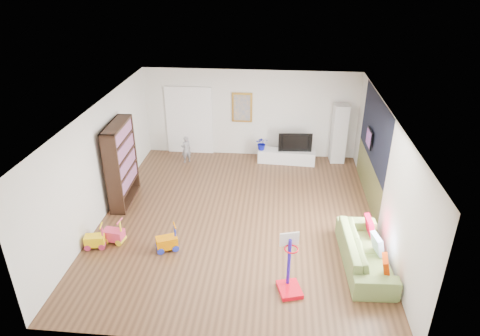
# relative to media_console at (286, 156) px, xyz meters

# --- Properties ---
(floor) EXTENTS (6.50, 7.50, 0.00)m
(floor) POSITION_rel_media_console_xyz_m (-1.15, -3.22, -0.20)
(floor) COLOR brown
(floor) RESTS_ON ground
(ceiling) EXTENTS (6.50, 7.50, 0.00)m
(ceiling) POSITION_rel_media_console_xyz_m (-1.15, -3.22, 2.50)
(ceiling) COLOR white
(ceiling) RESTS_ON ground
(wall_back) EXTENTS (6.50, 0.00, 2.70)m
(wall_back) POSITION_rel_media_console_xyz_m (-1.15, 0.53, 1.15)
(wall_back) COLOR silver
(wall_back) RESTS_ON ground
(wall_front) EXTENTS (6.50, 0.00, 2.70)m
(wall_front) POSITION_rel_media_console_xyz_m (-1.15, -6.97, 1.15)
(wall_front) COLOR silver
(wall_front) RESTS_ON ground
(wall_left) EXTENTS (0.00, 7.50, 2.70)m
(wall_left) POSITION_rel_media_console_xyz_m (-4.40, -3.22, 1.15)
(wall_left) COLOR silver
(wall_left) RESTS_ON ground
(wall_right) EXTENTS (0.00, 7.50, 2.70)m
(wall_right) POSITION_rel_media_console_xyz_m (2.10, -3.22, 1.15)
(wall_right) COLOR silver
(wall_right) RESTS_ON ground
(navy_accent) EXTENTS (0.01, 3.20, 1.70)m
(navy_accent) POSITION_rel_media_console_xyz_m (2.08, -1.82, 1.65)
(navy_accent) COLOR black
(navy_accent) RESTS_ON wall_right
(olive_wainscot) EXTENTS (0.01, 3.20, 1.00)m
(olive_wainscot) POSITION_rel_media_console_xyz_m (2.08, -1.82, 0.30)
(olive_wainscot) COLOR brown
(olive_wainscot) RESTS_ON wall_right
(doorway) EXTENTS (1.45, 0.06, 2.10)m
(doorway) POSITION_rel_media_console_xyz_m (-3.05, 0.49, 0.85)
(doorway) COLOR white
(doorway) RESTS_ON ground
(painting_back) EXTENTS (0.62, 0.06, 0.92)m
(painting_back) POSITION_rel_media_console_xyz_m (-1.40, 0.49, 1.35)
(painting_back) COLOR gold
(painting_back) RESTS_ON wall_back
(artwork_right) EXTENTS (0.04, 0.56, 0.46)m
(artwork_right) POSITION_rel_media_console_xyz_m (2.02, -1.62, 1.35)
(artwork_right) COLOR #7F3F8C
(artwork_right) RESTS_ON wall_right
(media_console) EXTENTS (1.74, 0.53, 0.40)m
(media_console) POSITION_rel_media_console_xyz_m (0.00, 0.00, 0.00)
(media_console) COLOR silver
(media_console) RESTS_ON ground
(tall_cabinet) EXTENTS (0.44, 0.44, 1.80)m
(tall_cabinet) POSITION_rel_media_console_xyz_m (1.54, 0.26, 0.70)
(tall_cabinet) COLOR silver
(tall_cabinet) RESTS_ON ground
(bookshelf) EXTENTS (0.44, 1.45, 2.10)m
(bookshelf) POSITION_rel_media_console_xyz_m (-4.13, -2.66, 0.85)
(bookshelf) COLOR black
(bookshelf) RESTS_ON ground
(sofa) EXTENTS (0.95, 2.22, 0.64)m
(sofa) POSITION_rel_media_console_xyz_m (1.57, -4.70, 0.12)
(sofa) COLOR olive
(sofa) RESTS_ON ground
(basketball_hoop) EXTENTS (0.54, 0.60, 1.21)m
(basketball_hoop) POSITION_rel_media_console_xyz_m (0.05, -5.64, 0.41)
(basketball_hoop) COLOR red
(basketball_hoop) RESTS_ON ground
(ride_on_yellow) EXTENTS (0.46, 0.33, 0.56)m
(ride_on_yellow) POSITION_rel_media_console_xyz_m (-4.12, -4.67, 0.08)
(ride_on_yellow) COLOR yellow
(ride_on_yellow) RESTS_ON ground
(ride_on_orange) EXTENTS (0.52, 0.43, 0.60)m
(ride_on_orange) POSITION_rel_media_console_xyz_m (-2.55, -4.61, 0.10)
(ride_on_orange) COLOR #D27400
(ride_on_orange) RESTS_ON ground
(ride_on_pink) EXTENTS (0.47, 0.32, 0.58)m
(ride_on_pink) POSITION_rel_media_console_xyz_m (-3.79, -4.44, 0.09)
(ride_on_pink) COLOR #E0365C
(ride_on_pink) RESTS_ON ground
(child) EXTENTS (0.37, 0.34, 0.85)m
(child) POSITION_rel_media_console_xyz_m (-3.04, -0.27, 0.22)
(child) COLOR gray
(child) RESTS_ON ground
(tv) EXTENTS (1.01, 0.20, 0.58)m
(tv) POSITION_rel_media_console_xyz_m (0.23, 0.05, 0.49)
(tv) COLOR black
(tv) RESTS_ON media_console
(vase_plant) EXTENTS (0.40, 0.35, 0.42)m
(vase_plant) POSITION_rel_media_console_xyz_m (-0.75, -0.01, 0.41)
(vase_plant) COLOR #0A0F97
(vase_plant) RESTS_ON media_console
(pillow_left) EXTENTS (0.16, 0.39, 0.38)m
(pillow_left) POSITION_rel_media_console_xyz_m (1.82, -5.36, 0.30)
(pillow_left) COLOR #A82A00
(pillow_left) RESTS_ON sofa
(pillow_center) EXTENTS (0.19, 0.41, 0.40)m
(pillow_center) POSITION_rel_media_console_xyz_m (1.79, -4.67, 0.30)
(pillow_center) COLOR white
(pillow_center) RESTS_ON sofa
(pillow_right) EXTENTS (0.14, 0.42, 0.41)m
(pillow_right) POSITION_rel_media_console_xyz_m (1.75, -4.03, 0.30)
(pillow_right) COLOR #B00023
(pillow_right) RESTS_ON sofa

